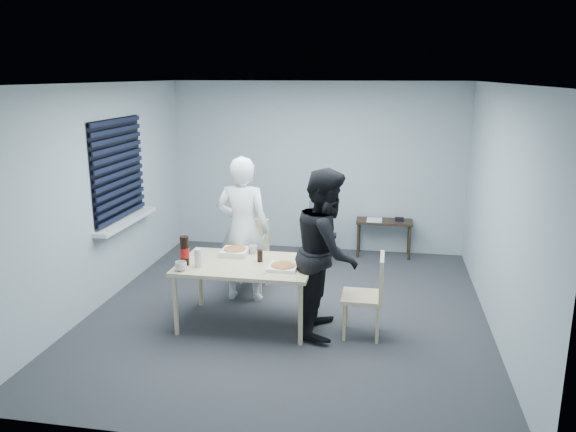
% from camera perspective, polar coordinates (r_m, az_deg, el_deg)
% --- Properties ---
extents(room, '(5.00, 5.00, 5.00)m').
position_cam_1_polar(room, '(7.30, -16.61, 3.75)').
color(room, '#302F34').
rests_on(room, ground).
extents(dining_table, '(1.45, 0.92, 0.71)m').
position_cam_1_polar(dining_table, '(6.13, -4.31, -5.32)').
color(dining_table, beige).
rests_on(dining_table, ground).
extents(chair_far, '(0.42, 0.42, 0.89)m').
position_cam_1_polar(chair_far, '(7.23, -3.72, -3.37)').
color(chair_far, beige).
rests_on(chair_far, ground).
extents(chair_right, '(0.42, 0.42, 0.89)m').
position_cam_1_polar(chair_right, '(5.95, 8.40, -7.46)').
color(chair_right, beige).
rests_on(chair_right, ground).
extents(person_white, '(0.65, 0.42, 1.77)m').
position_cam_1_polar(person_white, '(6.75, -4.61, -1.37)').
color(person_white, white).
rests_on(person_white, ground).
extents(person_black, '(0.47, 0.86, 1.77)m').
position_cam_1_polar(person_black, '(5.91, 3.98, -3.64)').
color(person_black, black).
rests_on(person_black, ground).
extents(side_table, '(0.84, 0.37, 0.56)m').
position_cam_1_polar(side_table, '(8.59, 9.75, -0.96)').
color(side_table, '#37291A').
rests_on(side_table, ground).
extents(stool, '(0.38, 0.38, 0.53)m').
position_cam_1_polar(stool, '(8.16, 3.22, -2.01)').
color(stool, black).
rests_on(stool, ground).
extents(backpack, '(0.29, 0.21, 0.41)m').
position_cam_1_polar(backpack, '(8.07, 3.24, 0.07)').
color(backpack, slate).
rests_on(backpack, stool).
extents(pizza_box_a, '(0.30, 0.30, 0.07)m').
position_cam_1_polar(pizza_box_a, '(6.39, -5.41, -3.63)').
color(pizza_box_a, white).
rests_on(pizza_box_a, dining_table).
extents(pizza_box_b, '(0.30, 0.30, 0.04)m').
position_cam_1_polar(pizza_box_b, '(5.93, -0.52, -5.17)').
color(pizza_box_b, white).
rests_on(pizza_box_b, dining_table).
extents(mug_a, '(0.17, 0.17, 0.10)m').
position_cam_1_polar(mug_a, '(5.96, -10.83, -5.02)').
color(mug_a, silver).
rests_on(mug_a, dining_table).
extents(mug_b, '(0.10, 0.10, 0.09)m').
position_cam_1_polar(mug_b, '(6.42, -3.59, -3.40)').
color(mug_b, silver).
rests_on(mug_b, dining_table).
extents(cola_glass, '(0.07, 0.07, 0.14)m').
position_cam_1_polar(cola_glass, '(6.13, -2.87, -4.04)').
color(cola_glass, black).
rests_on(cola_glass, dining_table).
extents(soda_bottle, '(0.10, 0.10, 0.32)m').
position_cam_1_polar(soda_bottle, '(6.09, -10.46, -3.54)').
color(soda_bottle, black).
rests_on(soda_bottle, dining_table).
extents(plastic_cups, '(0.10, 0.10, 0.20)m').
position_cam_1_polar(plastic_cups, '(6.03, -9.10, -4.23)').
color(plastic_cups, silver).
rests_on(plastic_cups, dining_table).
extents(rubber_band, '(0.06, 0.06, 0.00)m').
position_cam_1_polar(rubber_band, '(5.79, -2.45, -5.87)').
color(rubber_band, red).
rests_on(rubber_band, dining_table).
extents(papers, '(0.23, 0.31, 0.01)m').
position_cam_1_polar(papers, '(8.55, 8.77, -0.40)').
color(papers, white).
rests_on(papers, side_table).
extents(black_box, '(0.15, 0.12, 0.05)m').
position_cam_1_polar(black_box, '(8.56, 11.25, -0.33)').
color(black_box, black).
rests_on(black_box, side_table).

